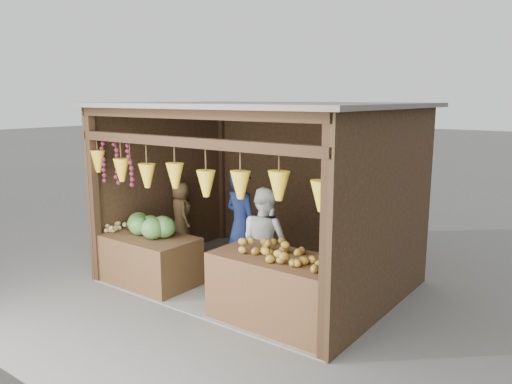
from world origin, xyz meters
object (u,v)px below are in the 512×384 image
at_px(vendor_seated, 181,213).
at_px(counter_left, 149,260).
at_px(woman_standing, 265,241).
at_px(counter_right, 282,291).
at_px(man_standing, 241,225).

bearing_deg(vendor_seated, counter_left, 140.62).
bearing_deg(woman_standing, counter_right, 148.99).
xyz_separation_m(counter_left, vendor_seated, (-0.37, 1.05, 0.46)).
bearing_deg(woman_standing, counter_left, 34.75).
relative_size(man_standing, vendor_seated, 1.58).
height_order(counter_right, vendor_seated, vendor_seated).
bearing_deg(man_standing, counter_left, 55.09).
xyz_separation_m(counter_left, man_standing, (1.01, 0.94, 0.49)).
relative_size(man_standing, woman_standing, 1.11).
xyz_separation_m(woman_standing, vendor_seated, (-1.99, 0.34, 0.05)).
distance_m(counter_right, vendor_seated, 2.94).
bearing_deg(counter_left, woman_standing, 23.68).
bearing_deg(man_standing, vendor_seated, 7.66).
distance_m(counter_left, counter_right, 2.36).
relative_size(counter_left, counter_right, 0.82).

